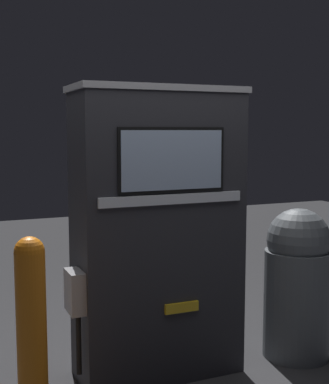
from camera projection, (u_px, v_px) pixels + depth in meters
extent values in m
cube|color=#28282D|center=(158.00, 305.00, 3.59)|extent=(1.08, 0.46, 0.94)
cube|color=#28282D|center=(157.00, 165.00, 3.48)|extent=(1.08, 0.46, 0.93)
cube|color=#99999E|center=(157.00, 90.00, 3.43)|extent=(1.11, 0.49, 0.04)
cube|color=black|center=(172.00, 160.00, 3.26)|extent=(0.70, 0.01, 0.40)
cube|color=#9EB2D1|center=(173.00, 160.00, 3.25)|extent=(0.67, 0.01, 0.36)
cube|color=silver|center=(173.00, 199.00, 3.28)|extent=(0.95, 0.02, 0.06)
cube|color=gold|center=(182.00, 308.00, 3.39)|extent=(0.23, 0.02, 0.06)
cube|color=#99999E|center=(75.00, 292.00, 3.25)|extent=(0.09, 0.21, 0.26)
cylinder|color=black|center=(79.00, 345.00, 3.22)|extent=(0.03, 0.03, 0.37)
cylinder|color=orange|center=(32.00, 348.00, 2.78)|extent=(0.16, 0.16, 1.02)
sphere|color=orange|center=(29.00, 252.00, 2.73)|extent=(0.16, 0.16, 0.16)
cylinder|color=#51565B|center=(297.00, 303.00, 3.87)|extent=(0.47, 0.47, 0.78)
sphere|color=#51565B|center=(299.00, 240.00, 3.81)|extent=(0.45, 0.45, 0.45)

